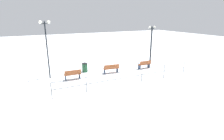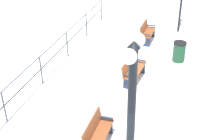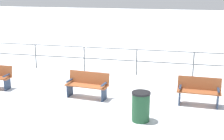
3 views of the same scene
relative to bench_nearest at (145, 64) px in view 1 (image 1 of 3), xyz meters
name	(u,v)px [view 1 (image 1 of 3)]	position (x,y,z in m)	size (l,w,h in m)	color
ground_plane	(112,73)	(0.07, 3.74, -0.46)	(80.00, 80.00, 0.00)	white
bench_nearest	(145,64)	(0.00, 0.00, 0.00)	(0.50, 1.38, 0.87)	brown
bench_second	(111,68)	(0.14, 3.75, 0.01)	(0.67, 1.54, 0.89)	brown
bench_third	(73,74)	(-0.05, 7.48, 0.02)	(0.55, 1.40, 0.90)	brown
lamppost_near	(151,40)	(1.31, -1.72, 2.20)	(0.26, 0.91, 4.19)	black
lamppost_middle	(46,38)	(1.31, 9.16, 3.06)	(0.28, 0.93, 4.89)	black
waterfront_railing	(129,75)	(-3.08, 3.74, 0.32)	(0.05, 11.92, 1.14)	#4C5156
trash_bin	(85,67)	(1.66, 5.85, -0.02)	(0.54, 0.54, 0.87)	#1E4C2D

